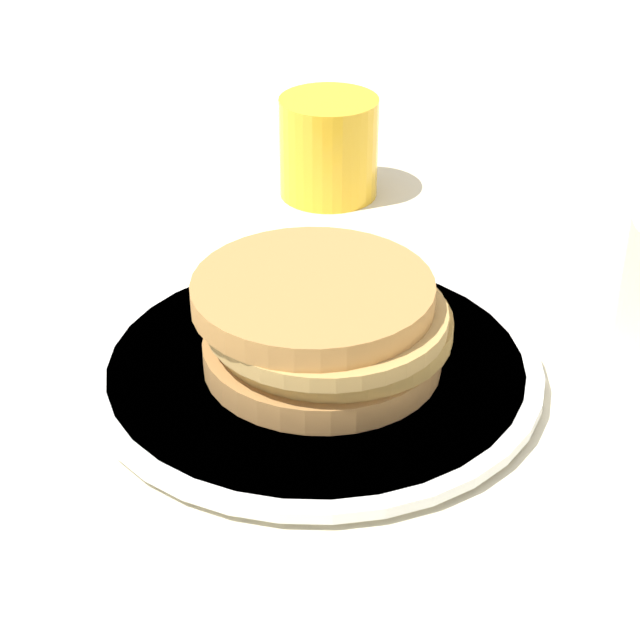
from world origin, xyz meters
The scene contains 4 objects.
ground_plane centered at (0.00, 0.00, 0.00)m, with size 4.00×4.00×0.00m, color beige.
plate centered at (-0.02, 0.00, 0.01)m, with size 0.28×0.28×0.01m.
pancake_stack centered at (-0.01, 0.00, 0.04)m, with size 0.16×0.16×0.06m.
juice_glass centered at (-0.15, 0.24, 0.04)m, with size 0.08×0.08×0.08m.
Camera 1 is at (0.26, -0.48, 0.39)m, focal length 60.00 mm.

